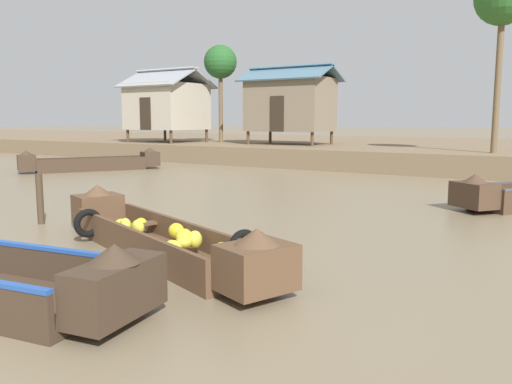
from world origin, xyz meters
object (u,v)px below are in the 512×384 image
at_px(stilt_house_left, 167,106).
at_px(mooring_post, 40,199).
at_px(banana_boat, 158,237).
at_px(palm_tree_near, 220,63).
at_px(stilt_house_mid_left, 290,104).
at_px(cargo_boat_upstream, 92,163).

height_order(stilt_house_left, mooring_post, stilt_house_left).
xyz_separation_m(banana_boat, palm_tree_near, (-12.45, 18.63, 5.10)).
bearing_deg(banana_boat, stilt_house_mid_left, 112.78).
height_order(banana_boat, stilt_house_mid_left, stilt_house_mid_left).
height_order(banana_boat, palm_tree_near, palm_tree_near).
relative_size(banana_boat, stilt_house_left, 1.34).
distance_m(stilt_house_left, stilt_house_mid_left, 7.61).
bearing_deg(stilt_house_left, banana_boat, -48.32).
xyz_separation_m(stilt_house_left, stilt_house_mid_left, (7.50, 1.26, 0.02)).
bearing_deg(stilt_house_mid_left, stilt_house_left, -170.48).
bearing_deg(stilt_house_left, palm_tree_near, 29.39).
height_order(banana_boat, cargo_boat_upstream, cargo_boat_upstream).
distance_m(stilt_house_mid_left, mooring_post, 18.34).
distance_m(stilt_house_left, palm_tree_near, 3.97).
bearing_deg(palm_tree_near, banana_boat, -56.24).
relative_size(palm_tree_near, mooring_post, 5.22).
bearing_deg(mooring_post, cargo_boat_upstream, 135.01).
bearing_deg(banana_boat, stilt_house_left, 131.68).
bearing_deg(stilt_house_left, mooring_post, -55.54).
height_order(cargo_boat_upstream, stilt_house_left, stilt_house_left).
bearing_deg(stilt_house_mid_left, cargo_boat_upstream, -116.53).
height_order(stilt_house_mid_left, palm_tree_near, palm_tree_near).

